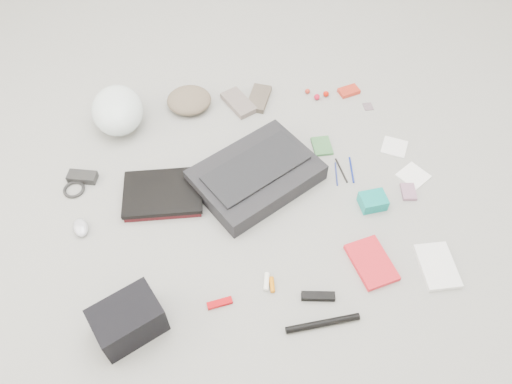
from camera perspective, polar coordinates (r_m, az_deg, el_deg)
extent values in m
plane|color=gray|center=(2.10, 0.00, -0.82)|extent=(4.00, 4.00, 0.00)
cube|color=black|center=(2.13, 0.01, 1.96)|extent=(0.60, 0.53, 0.08)
cube|color=black|center=(2.09, 0.01, 2.78)|extent=(0.48, 0.37, 0.01)
cube|color=#491115|center=(2.14, -10.53, -0.38)|extent=(0.34, 0.28, 0.02)
cube|color=black|center=(2.12, -10.62, -0.02)|extent=(0.36, 0.28, 0.02)
ellipsoid|color=white|center=(2.42, -15.53, 9.00)|extent=(0.24, 0.30, 0.18)
ellipsoid|color=brown|center=(2.48, -7.66, 10.37)|extent=(0.25, 0.24, 0.08)
cube|color=slate|center=(2.48, -2.00, 10.16)|extent=(0.16, 0.21, 0.03)
cube|color=brown|center=(2.50, 0.32, 10.66)|extent=(0.16, 0.20, 0.03)
cube|color=black|center=(2.28, -19.22, 1.65)|extent=(0.13, 0.09, 0.03)
torus|color=black|center=(2.26, -20.09, 0.28)|extent=(0.11, 0.11, 0.01)
ellipsoid|color=#B6B7C6|center=(2.12, -19.40, -3.85)|extent=(0.07, 0.10, 0.03)
cube|color=black|center=(1.81, -14.41, -14.00)|extent=(0.27, 0.23, 0.15)
cube|color=#A30005|center=(1.86, -4.17, -12.55)|extent=(0.09, 0.03, 0.01)
cylinder|color=white|center=(1.89, 1.21, -10.21)|extent=(0.04, 0.07, 0.02)
cylinder|color=orange|center=(1.89, 1.85, -10.54)|extent=(0.03, 0.06, 0.02)
cube|color=black|center=(1.87, 7.10, -11.75)|extent=(0.13, 0.06, 0.02)
cylinder|color=black|center=(1.83, 7.64, -14.65)|extent=(0.27, 0.03, 0.02)
cube|color=red|center=(1.98, 13.07, -7.85)|extent=(0.16, 0.22, 0.02)
cube|color=white|center=(2.04, 20.01, -7.96)|extent=(0.15, 0.21, 0.02)
cube|color=#386B3B|center=(2.31, 7.54, 5.23)|extent=(0.09, 0.12, 0.01)
cylinder|color=navy|center=(2.21, 9.16, 2.06)|extent=(0.04, 0.13, 0.01)
cylinder|color=black|center=(2.23, 9.73, 2.46)|extent=(0.01, 0.14, 0.01)
cylinder|color=navy|center=(2.24, 10.87, 2.51)|extent=(0.04, 0.14, 0.01)
cube|color=#0C8E86|center=(2.12, 13.21, -1.03)|extent=(0.11, 0.08, 0.05)
cube|color=#9D6D89|center=(2.21, 17.02, 0.03)|extent=(0.08, 0.10, 0.02)
cube|color=white|center=(2.37, 15.53, 4.98)|extent=(0.15, 0.15, 0.01)
cube|color=white|center=(2.28, 17.56, 1.78)|extent=(0.15, 0.15, 0.01)
sphere|color=#AC2C1E|center=(2.55, 5.90, 11.38)|extent=(0.03, 0.03, 0.03)
sphere|color=#B90F2A|center=(2.53, 6.98, 10.73)|extent=(0.03, 0.03, 0.03)
sphere|color=#BE1305|center=(2.55, 8.00, 11.05)|extent=(0.03, 0.03, 0.03)
cube|color=red|center=(2.59, 10.56, 11.27)|extent=(0.11, 0.08, 0.02)
cube|color=slate|center=(2.54, 12.69, 9.51)|extent=(0.05, 0.05, 0.00)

